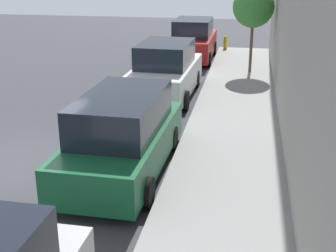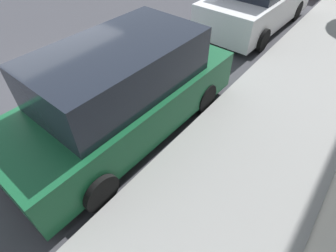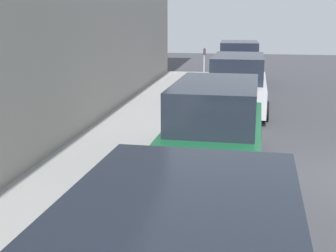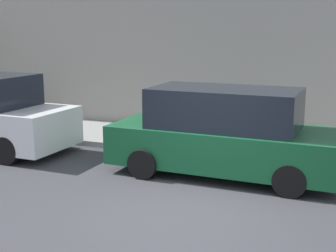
% 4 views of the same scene
% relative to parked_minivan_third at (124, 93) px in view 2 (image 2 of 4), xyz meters
% --- Properties ---
extents(ground_plane, '(60.00, 60.00, 0.00)m').
position_rel_parked_minivan_third_xyz_m(ground_plane, '(-2.44, 0.07, -0.92)').
color(ground_plane, '#38383D').
extents(sidewalk, '(2.68, 32.00, 0.15)m').
position_rel_parked_minivan_third_xyz_m(sidewalk, '(2.39, 0.07, -0.85)').
color(sidewalk, gray).
rests_on(sidewalk, ground_plane).
extents(parked_minivan_third, '(2.02, 4.95, 1.90)m').
position_rel_parked_minivan_third_xyz_m(parked_minivan_third, '(0.00, 0.00, 0.00)').
color(parked_minivan_third, '#14512D').
rests_on(parked_minivan_third, ground_plane).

